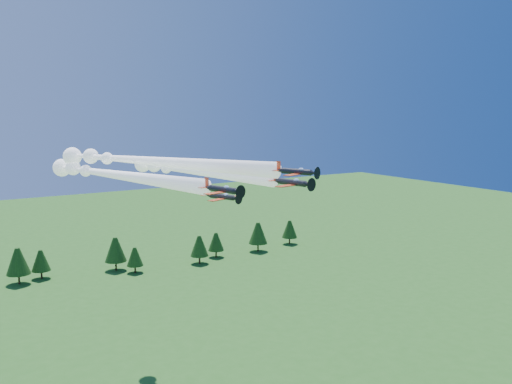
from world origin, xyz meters
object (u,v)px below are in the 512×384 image
plane_lead (145,160)px  plane_left (110,174)px  plane_right (190,170)px  plane_slot (222,197)px

plane_lead → plane_left: size_ratio=1.02×
plane_lead → plane_left: (-4.72, 5.27, -2.69)m
plane_lead → plane_right: size_ratio=1.07×
plane_left → plane_right: 19.43m
plane_left → plane_slot: plane_left is taller
plane_lead → plane_left: bearing=109.3°
plane_right → plane_slot: bearing=-114.8°
plane_right → plane_lead: bearing=-157.3°
plane_left → plane_right: (18.77, 4.95, -0.86)m
plane_lead → plane_right: 17.73m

